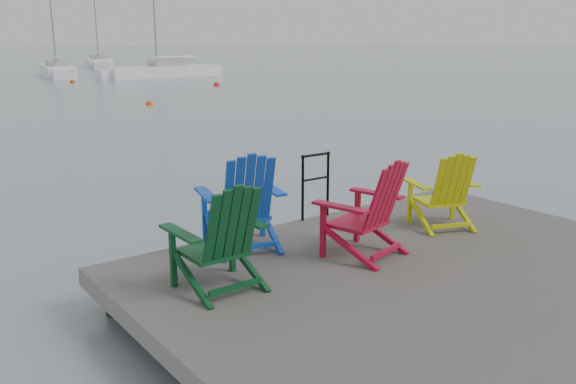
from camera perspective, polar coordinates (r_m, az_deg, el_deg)
ground at (r=6.81m, az=14.16°, el=-11.53°), size 400.00×400.00×0.00m
dock at (r=6.67m, az=14.34°, el=-8.84°), size 6.00×5.00×1.40m
handrail at (r=8.27m, az=2.59°, el=1.19°), size 0.48×0.04×0.90m
chair_green at (r=5.92m, az=-6.30°, el=-4.17°), size 0.87×0.81×1.09m
chair_blue at (r=7.03m, az=-4.23°, el=-0.83°), size 1.08×1.02×1.16m
chair_red at (r=6.85m, az=7.52°, el=-1.54°), size 1.02×0.97×1.11m
chair_yellow at (r=8.08m, az=14.46°, el=0.18°), size 0.98×0.93×1.01m
sailboat_near at (r=50.61m, az=-20.78°, el=10.50°), size 3.35×7.89×10.66m
sailboat_mid at (r=65.38m, az=-17.26°, el=11.43°), size 4.52×8.76×11.71m
sailboat_far at (r=47.56m, az=-11.63°, el=10.93°), size 8.52×2.51×11.65m
buoy_a at (r=28.07m, az=-12.85°, el=7.99°), size 0.34×0.34×0.34m
buoy_c at (r=38.51m, az=-6.70°, el=9.87°), size 0.39×0.39×0.39m
buoy_d at (r=42.99m, az=-19.52°, el=9.61°), size 0.35×0.35×0.35m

